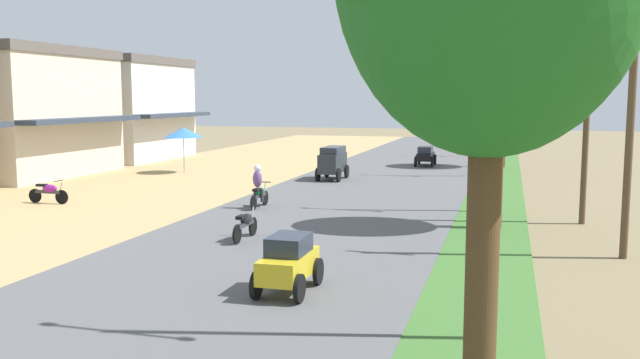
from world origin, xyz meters
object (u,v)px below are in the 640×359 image
median_tree_second (500,64)px  car_hatchback_yellow (289,261)px  streetlamp_mid (499,96)px  motorbike_ahead_fourth (259,188)px  utility_pole_far (632,88)px  car_van_charcoal (333,161)px  motorbike_ahead_third (246,223)px  parked_motorbike_sixth (49,191)px  streetlamp_near (486,65)px  streetlamp_far (502,95)px  median_tree_third (506,68)px  streetlamp_farthest (504,97)px  utility_pole_near (588,81)px  vendor_umbrella (183,132)px  car_sedan_black (426,155)px

median_tree_second → car_hatchback_yellow: (-4.14, -8.70, -4.54)m
streetlamp_mid → motorbike_ahead_fourth: (-8.66, -1.69, -3.43)m
utility_pole_far → car_van_charcoal: utility_pole_far is taller
car_hatchback_yellow → car_van_charcoal: 19.98m
streetlamp_mid → motorbike_ahead_third: streetlamp_mid is taller
parked_motorbike_sixth → motorbike_ahead_fourth: (8.45, 1.15, 0.30)m
parked_motorbike_sixth → streetlamp_near: bearing=-32.3°
motorbike_ahead_third → streetlamp_far: bearing=69.3°
median_tree_third → motorbike_ahead_fourth: median_tree_third is taller
median_tree_third → car_van_charcoal: (-8.30, -8.89, -4.95)m
car_hatchback_yellow → motorbike_ahead_fourth: 11.20m
motorbike_ahead_third → motorbike_ahead_fourth: 5.72m
car_van_charcoal → motorbike_ahead_fourth: (-0.46, -9.33, -0.17)m
streetlamp_farthest → utility_pole_far: 30.52m
utility_pole_near → motorbike_ahead_fourth: bearing=-178.6°
utility_pole_far → median_tree_third: bearing=98.3°
vendor_umbrella → streetlamp_near: 28.10m
car_van_charcoal → car_sedan_black: 9.01m
vendor_umbrella → motorbike_ahead_fourth: (8.35, -10.24, -1.45)m
median_tree_third → streetlamp_far: 5.40m
median_tree_second → car_sedan_black: (-4.54, 19.04, -4.55)m
parked_motorbike_sixth → car_van_charcoal: size_ratio=0.75×
streetlamp_farthest → motorbike_ahead_third: bearing=-102.7°
car_hatchback_yellow → car_sedan_black: bearing=90.8°
streetlamp_mid → motorbike_ahead_fourth: bearing=-169.0°
streetlamp_mid → utility_pole_far: 7.21m
parked_motorbike_sixth → median_tree_second: (17.18, -0.37, 4.74)m
median_tree_second → car_hatchback_yellow: bearing=-115.4°
streetlamp_farthest → utility_pole_near: (2.87, -25.39, 0.50)m
streetlamp_mid → streetlamp_farthest: 23.99m
streetlamp_near → utility_pole_far: (3.43, 7.33, -0.30)m
median_tree_third → car_sedan_black: (-4.57, -0.70, -5.23)m
streetlamp_mid → car_hatchback_yellow: bearing=-108.9°
streetlamp_near → car_hatchback_yellow: streetlamp_near is taller
parked_motorbike_sixth → car_van_charcoal: (8.91, 10.48, 0.47)m
vendor_umbrella → utility_pole_far: (20.44, -14.89, 2.17)m
median_tree_second → car_van_charcoal: size_ratio=3.04×
median_tree_third → streetlamp_far: size_ratio=1.05×
streetlamp_near → car_hatchback_yellow: 6.00m
utility_pole_far → motorbike_ahead_fourth: (-12.09, 4.65, -3.62)m
streetlamp_near → streetlamp_far: 25.06m
median_tree_third → car_hatchback_yellow: 29.22m
streetlamp_farthest → car_sedan_black: (-4.47, -8.15, -3.53)m
streetlamp_near → car_van_charcoal: size_ratio=3.42×
parked_motorbike_sixth → streetlamp_mid: size_ratio=0.25×
parked_motorbike_sixth → car_sedan_black: bearing=55.9°
parked_motorbike_sixth → car_hatchback_yellow: (13.04, -9.07, 0.19)m
vendor_umbrella → car_van_charcoal: 8.95m
median_tree_second → vendor_umbrella: bearing=145.5°
streetlamp_mid → utility_pole_near: size_ratio=0.79×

